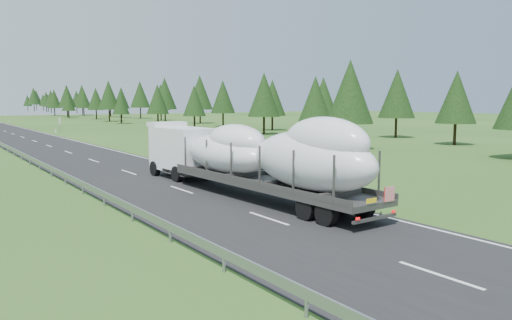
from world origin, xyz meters
TOP-DOWN VIEW (x-y plane):
  - ground at (0.00, 0.00)m, footprint 400.00×400.00m
  - highway_sign at (7.20, 80.00)m, footprint 0.08×0.90m
  - tree_line_right at (39.42, 133.04)m, footprint 27.08×350.57m
  - boat_truck at (2.27, 14.13)m, footprint 3.44×20.71m

SIDE VIEW (x-z plane):
  - ground at x=0.00m, z-range 0.00..0.00m
  - highway_sign at x=7.20m, z-range 0.51..3.11m
  - boat_truck at x=2.27m, z-range 0.09..4.72m
  - tree_line_right at x=39.42m, z-range 0.37..13.03m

